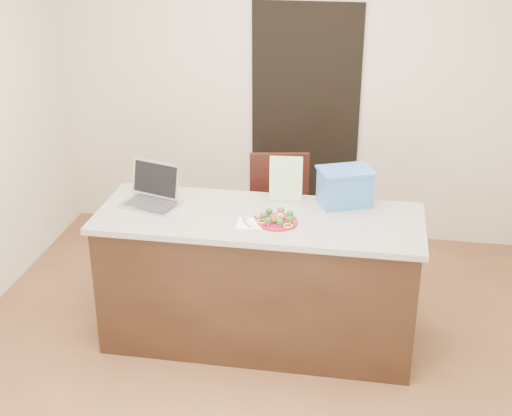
% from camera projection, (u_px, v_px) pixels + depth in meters
% --- Properties ---
extents(ground, '(4.00, 4.00, 0.00)m').
position_uv_depth(ground, '(252.00, 360.00, 4.63)').
color(ground, brown).
rests_on(ground, ground).
extents(room_shell, '(4.00, 4.00, 4.00)m').
position_uv_depth(room_shell, '(251.00, 120.00, 3.97)').
color(room_shell, white).
rests_on(room_shell, ground).
extents(doorway, '(0.90, 0.02, 2.00)m').
position_uv_depth(doorway, '(305.00, 123.00, 5.99)').
color(doorway, black).
rests_on(doorway, ground).
extents(island, '(2.06, 0.76, 0.92)m').
position_uv_depth(island, '(259.00, 279.00, 4.66)').
color(island, black).
rests_on(island, ground).
extents(plate, '(0.25, 0.25, 0.02)m').
position_uv_depth(plate, '(277.00, 222.00, 4.37)').
color(plate, maroon).
rests_on(plate, island).
extents(meatballs, '(0.10, 0.09, 0.04)m').
position_uv_depth(meatballs, '(277.00, 218.00, 4.36)').
color(meatballs, brown).
rests_on(meatballs, plate).
extents(broccoli, '(0.21, 0.21, 0.04)m').
position_uv_depth(broccoli, '(277.00, 216.00, 4.36)').
color(broccoli, '#184713').
rests_on(broccoli, plate).
extents(pepper_rings, '(0.23, 0.22, 0.01)m').
position_uv_depth(pepper_rings, '(277.00, 220.00, 4.37)').
color(pepper_rings, '#CEDA17').
rests_on(pepper_rings, plate).
extents(napkin, '(0.17, 0.17, 0.01)m').
position_uv_depth(napkin, '(250.00, 224.00, 4.36)').
color(napkin, white).
rests_on(napkin, island).
extents(fork, '(0.08, 0.15, 0.00)m').
position_uv_depth(fork, '(247.00, 222.00, 4.37)').
color(fork, silver).
rests_on(fork, napkin).
extents(knife, '(0.06, 0.20, 0.01)m').
position_uv_depth(knife, '(254.00, 224.00, 4.34)').
color(knife, silver).
rests_on(knife, napkin).
extents(yogurt_bottle, '(0.04, 0.04, 0.07)m').
position_uv_depth(yogurt_bottle, '(281.00, 217.00, 4.38)').
color(yogurt_bottle, white).
rests_on(yogurt_bottle, island).
extents(laptop, '(0.42, 0.38, 0.26)m').
position_uv_depth(laptop, '(153.00, 192.00, 4.65)').
color(laptop, '#B1B0B5').
rests_on(laptop, island).
extents(leaflet, '(0.22, 0.07, 0.30)m').
position_uv_depth(leaflet, '(286.00, 179.00, 4.63)').
color(leaflet, silver).
rests_on(leaflet, island).
extents(blue_box, '(0.40, 0.36, 0.24)m').
position_uv_depth(blue_box, '(345.00, 187.00, 4.59)').
color(blue_box, '#3167B4').
rests_on(blue_box, island).
extents(chair, '(0.52, 0.52, 1.01)m').
position_uv_depth(chair, '(277.00, 213.00, 5.36)').
color(chair, '#33130F').
rests_on(chair, ground).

